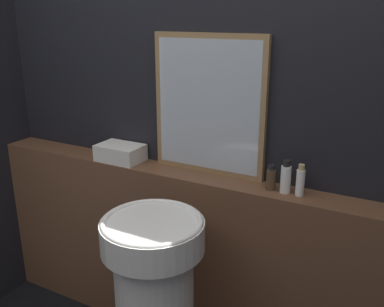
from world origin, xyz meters
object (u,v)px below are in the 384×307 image
(conditioner_bottle, at_px, (286,178))
(lotion_bottle, at_px, (300,181))
(pedestal_sink, at_px, (155,306))
(shampoo_bottle, at_px, (271,178))
(mirror, at_px, (209,106))
(towel_stack, at_px, (120,153))

(conditioner_bottle, xyz_separation_m, lotion_bottle, (0.06, 0.00, -0.00))
(conditioner_bottle, bearing_deg, pedestal_sink, -134.25)
(shampoo_bottle, bearing_deg, mirror, 168.76)
(conditioner_bottle, relative_size, lotion_bottle, 1.05)
(pedestal_sink, xyz_separation_m, mirror, (0.00, 0.49, 0.79))
(mirror, bearing_deg, conditioner_bottle, -9.47)
(pedestal_sink, bearing_deg, shampoo_bottle, 50.68)
(towel_stack, bearing_deg, pedestal_sink, -41.62)
(pedestal_sink, height_order, towel_stack, towel_stack)
(pedestal_sink, relative_size, mirror, 1.38)
(pedestal_sink, xyz_separation_m, shampoo_bottle, (0.35, 0.43, 0.51))
(conditioner_bottle, distance_m, lotion_bottle, 0.06)
(mirror, relative_size, lotion_bottle, 4.71)
(mirror, bearing_deg, towel_stack, -171.93)
(pedestal_sink, distance_m, conditioner_bottle, 0.79)
(mirror, height_order, lotion_bottle, mirror)
(mirror, height_order, towel_stack, mirror)
(pedestal_sink, height_order, shampoo_bottle, shampoo_bottle)
(pedestal_sink, xyz_separation_m, lotion_bottle, (0.48, 0.43, 0.52))
(mirror, xyz_separation_m, shampoo_bottle, (0.34, -0.07, -0.28))
(mirror, xyz_separation_m, conditioner_bottle, (0.41, -0.07, -0.26))
(conditioner_bottle, bearing_deg, shampoo_bottle, 180.00)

